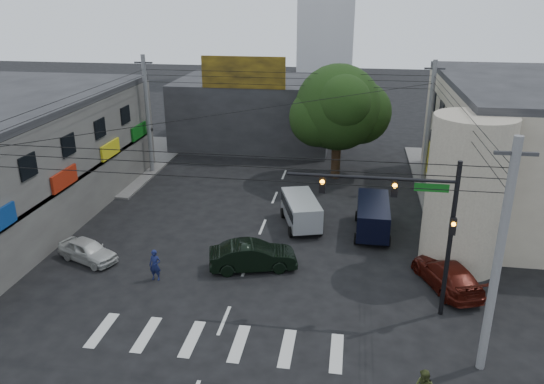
% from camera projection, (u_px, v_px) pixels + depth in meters
% --- Properties ---
extents(ground, '(160.00, 160.00, 0.00)m').
position_uv_depth(ground, '(238.00, 285.00, 26.11)').
color(ground, black).
rests_on(ground, ground).
extents(sidewalk_far_left, '(16.00, 16.00, 0.15)m').
position_uv_depth(sidewalk_far_left, '(77.00, 160.00, 45.29)').
color(sidewalk_far_left, '#514F4C').
rests_on(sidewalk_far_left, ground).
extents(sidewalk_far_right, '(16.00, 16.00, 0.15)m').
position_uv_depth(sidewalk_far_right, '(521.00, 181.00, 40.12)').
color(sidewalk_far_right, '#514F4C').
rests_on(sidewalk_far_right, ground).
extents(corner_column, '(4.00, 4.00, 8.00)m').
position_uv_depth(corner_column, '(466.00, 193.00, 26.80)').
color(corner_column, gray).
rests_on(corner_column, ground).
extents(building_far, '(14.00, 10.00, 6.00)m').
position_uv_depth(building_far, '(255.00, 111.00, 49.63)').
color(building_far, '#232326').
rests_on(building_far, ground).
extents(billboard, '(7.00, 0.30, 2.60)m').
position_uv_depth(billboard, '(243.00, 72.00, 43.57)').
color(billboard, olive).
rests_on(billboard, building_far).
extents(street_tree, '(6.40, 6.40, 8.70)m').
position_uv_depth(street_tree, '(338.00, 108.00, 39.29)').
color(street_tree, black).
rests_on(street_tree, ground).
extents(traffic_gantry, '(7.10, 0.35, 7.20)m').
position_uv_depth(traffic_gantry, '(412.00, 213.00, 22.34)').
color(traffic_gantry, black).
rests_on(traffic_gantry, ground).
extents(utility_pole_near_right, '(0.32, 0.32, 9.20)m').
position_uv_depth(utility_pole_near_right, '(498.00, 262.00, 18.81)').
color(utility_pole_near_right, '#59595B').
rests_on(utility_pole_near_right, ground).
extents(utility_pole_far_left, '(0.32, 0.32, 9.20)m').
position_uv_depth(utility_pole_far_left, '(148.00, 116.00, 40.76)').
color(utility_pole_far_left, '#59595B').
rests_on(utility_pole_far_left, ground).
extents(utility_pole_far_right, '(0.32, 0.32, 9.20)m').
position_uv_depth(utility_pole_far_right, '(429.00, 126.00, 37.74)').
color(utility_pole_far_right, '#59595B').
rests_on(utility_pole_far_right, ground).
extents(dark_sedan, '(3.89, 5.32, 1.49)m').
position_uv_depth(dark_sedan, '(253.00, 256.00, 27.43)').
color(dark_sedan, black).
rests_on(dark_sedan, ground).
extents(white_compact, '(3.93, 4.53, 1.20)m').
position_uv_depth(white_compact, '(88.00, 250.00, 28.32)').
color(white_compact, '#B8B9B4').
rests_on(white_compact, ground).
extents(maroon_sedan, '(5.01, 5.94, 1.36)m').
position_uv_depth(maroon_sedan, '(447.00, 274.00, 25.78)').
color(maroon_sedan, '#3E0E08').
rests_on(maroon_sedan, ground).
extents(silver_minivan, '(5.24, 4.17, 1.82)m').
position_uv_depth(silver_minivan, '(301.00, 212.00, 32.41)').
color(silver_minivan, '#A7AAAF').
rests_on(silver_minivan, ground).
extents(navy_van, '(4.87, 1.96, 1.93)m').
position_uv_depth(navy_van, '(373.00, 218.00, 31.48)').
color(navy_van, black).
rests_on(navy_van, ground).
extents(traffic_officer, '(0.62, 0.44, 1.62)m').
position_uv_depth(traffic_officer, '(155.00, 265.00, 26.38)').
color(traffic_officer, '#131A43').
rests_on(traffic_officer, ground).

